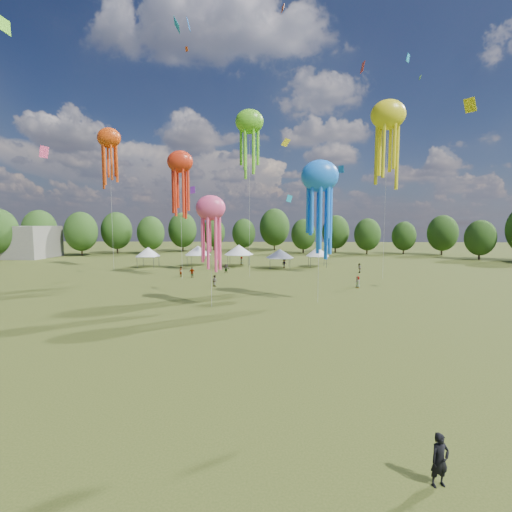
{
  "coord_description": "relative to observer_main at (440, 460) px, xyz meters",
  "views": [
    {
      "loc": [
        3.55,
        -13.82,
        8.7
      ],
      "look_at": [
        2.37,
        15.0,
        6.0
      ],
      "focal_mm": 24.58,
      "sensor_mm": 36.0,
      "label": 1
    }
  ],
  "objects": [
    {
      "name": "show_kites",
      "position": [
        -7.02,
        42.16,
        18.25
      ],
      "size": [
        51.77,
        30.61,
        27.34
      ],
      "color": "red",
      "rests_on": "ground"
    },
    {
      "name": "observer_main",
      "position": [
        0.0,
        0.0,
        0.0
      ],
      "size": [
        0.74,
        0.58,
        1.79
      ],
      "primitive_type": "imported",
      "rotation": [
        0.0,
        0.0,
        0.25
      ],
      "color": "black",
      "rests_on": "ground"
    },
    {
      "name": "ground",
      "position": [
        -9.18,
        2.69,
        -0.9
      ],
      "size": [
        300.0,
        300.0,
        0.0
      ],
      "primitive_type": "plane",
      "color": "#384416",
      "rests_on": "ground"
    },
    {
      "name": "treeline",
      "position": [
        -13.05,
        65.2,
        5.65
      ],
      "size": [
        201.57,
        95.24,
        13.43
      ],
      "color": "#38281C",
      "rests_on": "ground"
    },
    {
      "name": "spectator_near",
      "position": [
        -13.27,
        36.25,
        -0.1
      ],
      "size": [
        0.97,
        0.97,
        1.59
      ],
      "primitive_type": "imported",
      "rotation": [
        0.0,
        0.0,
        2.36
      ],
      "color": "gray",
      "rests_on": "ground"
    },
    {
      "name": "festival_tents",
      "position": [
        -12.57,
        58.33,
        2.24
      ],
      "size": [
        38.29,
        8.95,
        4.41
      ],
      "color": "#47474C",
      "rests_on": "ground"
    },
    {
      "name": "small_kites",
      "position": [
        -9.51,
        43.04,
        30.05
      ],
      "size": [
        76.8,
        60.16,
        45.94
      ],
      "color": "red",
      "rests_on": "ground"
    },
    {
      "name": "spectators_far",
      "position": [
        -6.37,
        50.53,
        -0.07
      ],
      "size": [
        30.76,
        26.69,
        1.73
      ],
      "color": "gray",
      "rests_on": "ground"
    }
  ]
}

